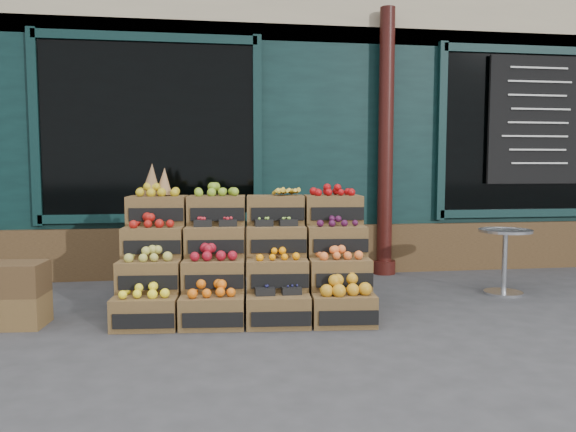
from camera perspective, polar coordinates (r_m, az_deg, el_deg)
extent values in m
plane|color=#373739|center=(4.82, 3.65, -10.82)|extent=(60.00, 60.00, 0.00)
cube|color=black|center=(9.84, -2.79, 11.36)|extent=(12.00, 6.00, 4.80)
cube|color=black|center=(6.86, -0.27, 6.58)|extent=(12.00, 0.12, 3.00)
cube|color=#49331D|center=(6.86, -0.18, -3.48)|extent=(12.00, 0.18, 0.60)
cube|color=black|center=(6.76, -13.90, 8.58)|extent=(2.40, 0.06, 2.00)
cube|color=black|center=(7.92, 23.60, 7.76)|extent=(2.40, 0.06, 2.00)
cylinder|color=#330F0B|center=(6.94, 9.90, 7.31)|extent=(0.18, 0.18, 3.20)
cube|color=black|center=(7.87, 23.95, 8.87)|extent=(1.30, 0.04, 1.60)
cube|color=brown|center=(4.81, -14.25, -9.41)|extent=(0.55, 0.41, 0.26)
cube|color=black|center=(4.63, -14.71, -10.31)|extent=(0.48, 0.06, 0.12)
cube|color=yellow|center=(4.77, -14.30, -7.39)|extent=(0.44, 0.31, 0.08)
cube|color=brown|center=(4.73, -7.69, -9.52)|extent=(0.55, 0.41, 0.26)
cube|color=black|center=(4.55, -7.87, -10.45)|extent=(0.48, 0.06, 0.12)
cube|color=orange|center=(4.69, -7.71, -7.42)|extent=(0.44, 0.31, 0.09)
cube|color=brown|center=(4.72, -1.01, -9.51)|extent=(0.55, 0.41, 0.26)
cube|color=black|center=(4.54, -0.90, -10.44)|extent=(0.48, 0.06, 0.12)
cube|color=#16163E|center=(4.69, -1.01, -7.78)|extent=(0.44, 0.31, 0.03)
cube|color=brown|center=(4.78, 5.62, -9.37)|extent=(0.55, 0.41, 0.26)
cube|color=black|center=(4.60, 5.99, -10.28)|extent=(0.48, 0.06, 0.12)
cube|color=#C58519|center=(4.73, 5.64, -7.12)|extent=(0.44, 0.31, 0.12)
cube|color=brown|center=(4.96, -13.84, -5.85)|extent=(0.55, 0.41, 0.26)
cube|color=black|center=(4.78, -14.25, -6.59)|extent=(0.48, 0.06, 0.12)
cube|color=#AFAB45|center=(4.93, -13.88, -3.85)|extent=(0.44, 0.31, 0.09)
cube|color=brown|center=(4.89, -7.53, -5.90)|extent=(0.55, 0.41, 0.26)
cube|color=black|center=(4.71, -7.70, -6.66)|extent=(0.48, 0.06, 0.12)
cube|color=maroon|center=(4.86, -7.55, -3.80)|extent=(0.44, 0.31, 0.10)
cube|color=brown|center=(4.88, -1.12, -5.88)|extent=(0.55, 0.41, 0.26)
cube|color=black|center=(4.70, -1.02, -6.64)|extent=(0.48, 0.06, 0.12)
cube|color=orange|center=(4.85, -1.12, -3.95)|extent=(0.44, 0.31, 0.07)
cube|color=brown|center=(4.93, 5.24, -5.78)|extent=(0.55, 0.41, 0.26)
cube|color=black|center=(4.75, 5.59, -6.53)|extent=(0.48, 0.06, 0.12)
cube|color=orange|center=(4.90, 5.26, -3.80)|extent=(0.44, 0.31, 0.08)
cube|color=brown|center=(5.13, -13.45, -2.51)|extent=(0.55, 0.41, 0.26)
cube|color=black|center=(4.95, -13.83, -3.11)|extent=(0.48, 0.06, 0.12)
cube|color=#9C140F|center=(5.11, -13.49, -0.57)|extent=(0.44, 0.31, 0.09)
cube|color=brown|center=(5.07, -7.38, -2.51)|extent=(0.55, 0.41, 0.26)
cube|color=black|center=(4.88, -7.54, -3.12)|extent=(0.48, 0.06, 0.12)
cube|color=#AE1D27|center=(5.05, -7.40, -0.84)|extent=(0.44, 0.31, 0.04)
cube|color=brown|center=(5.06, -1.22, -2.49)|extent=(0.55, 0.41, 0.26)
cube|color=black|center=(4.87, -1.13, -3.09)|extent=(0.48, 0.06, 0.12)
cube|color=#8FC242|center=(5.04, -1.22, -0.84)|extent=(0.44, 0.31, 0.03)
cube|color=brown|center=(5.11, 4.89, -2.43)|extent=(0.55, 0.41, 0.26)
cube|color=black|center=(4.92, 5.21, -3.03)|extent=(0.48, 0.06, 0.12)
cube|color=#3D0F30|center=(5.09, 4.91, -0.60)|extent=(0.44, 0.31, 0.07)
cube|color=brown|center=(5.32, -13.09, 0.59)|extent=(0.55, 0.41, 0.26)
cube|color=black|center=(5.14, -13.45, 0.14)|extent=(0.48, 0.06, 0.12)
cube|color=#B39919|center=(5.31, -13.13, 2.48)|extent=(0.44, 0.31, 0.09)
cube|color=brown|center=(5.26, -7.24, 0.63)|extent=(0.55, 0.41, 0.26)
cube|color=black|center=(5.07, -7.39, 0.17)|extent=(0.48, 0.06, 0.12)
cube|color=olive|center=(5.25, -7.26, 2.54)|extent=(0.44, 0.31, 0.09)
cube|color=brown|center=(5.25, -1.31, 0.66)|extent=(0.55, 0.41, 0.26)
cube|color=black|center=(5.06, -1.24, 0.20)|extent=(0.48, 0.06, 0.12)
cube|color=gold|center=(5.24, -1.32, 2.53)|extent=(0.44, 0.31, 0.08)
cube|color=brown|center=(5.30, 4.57, 0.69)|extent=(0.55, 0.41, 0.26)
cube|color=black|center=(5.11, 4.87, 0.23)|extent=(0.48, 0.06, 0.12)
cube|color=#A00A0C|center=(5.29, 4.59, 2.52)|extent=(0.44, 0.31, 0.08)
cube|color=#49331D|center=(4.94, -4.30, -8.88)|extent=(2.18, 0.56, 0.26)
cube|color=#49331D|center=(5.12, -4.27, -6.86)|extent=(2.18, 0.56, 0.52)
cube|color=#49331D|center=(5.31, -4.24, -4.99)|extent=(2.18, 0.56, 0.79)
cone|color=olive|center=(5.32, -13.69, 3.62)|extent=(0.18, 0.18, 0.30)
cone|color=olive|center=(5.35, -12.47, 3.43)|extent=(0.16, 0.16, 0.26)
cube|color=brown|center=(5.22, -26.20, -8.60)|extent=(0.56, 0.41, 0.27)
cube|color=#49331D|center=(5.17, -26.32, -5.74)|extent=(0.56, 0.41, 0.27)
cylinder|color=#ACAFB3|center=(6.27, 21.03, -7.29)|extent=(0.39, 0.39, 0.03)
cylinder|color=#ACAFB3|center=(6.22, 21.12, -4.43)|extent=(0.05, 0.05, 0.64)
cylinder|color=#ACAFB3|center=(6.17, 21.22, -1.41)|extent=(0.54, 0.54, 0.03)
imported|color=#1E6B26|center=(7.30, -14.66, 1.99)|extent=(0.82, 0.70, 1.90)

